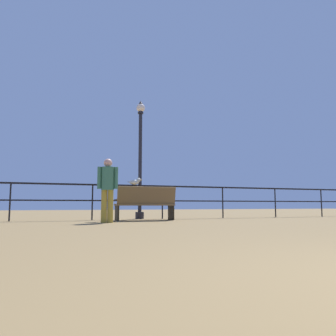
# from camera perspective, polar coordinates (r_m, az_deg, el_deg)

# --- Properties ---
(pier_railing) EXTENTS (24.67, 0.05, 1.08)m
(pier_railing) POSITION_cam_1_polar(r_m,az_deg,el_deg) (10.50, -6.72, -4.36)
(pier_railing) COLOR black
(pier_railing) RESTS_ON ground_plane
(bench_near_left) EXTENTS (1.73, 0.70, 0.97)m
(bench_near_left) POSITION_cam_1_polar(r_m,az_deg,el_deg) (9.73, -3.83, -5.84)
(bench_near_left) COLOR brown
(bench_near_left) RESTS_ON ground_plane
(lamppost_center) EXTENTS (0.29, 0.29, 3.93)m
(lamppost_center) POSITION_cam_1_polar(r_m,az_deg,el_deg) (11.03, -4.78, 2.23)
(lamppost_center) COLOR #232229
(lamppost_center) RESTS_ON ground_plane
(person_by_bench) EXTENTS (0.52, 0.31, 1.64)m
(person_by_bench) POSITION_cam_1_polar(r_m,az_deg,el_deg) (8.69, -10.31, -3.00)
(person_by_bench) COLOR #AB8D2D
(person_by_bench) RESTS_ON ground_plane
(seagull_on_rail) EXTENTS (0.46, 0.24, 0.22)m
(seagull_on_rail) POSITION_cam_1_polar(r_m,az_deg,el_deg) (10.56, -5.68, -2.34)
(seagull_on_rail) COLOR silver
(seagull_on_rail) RESTS_ON pier_railing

